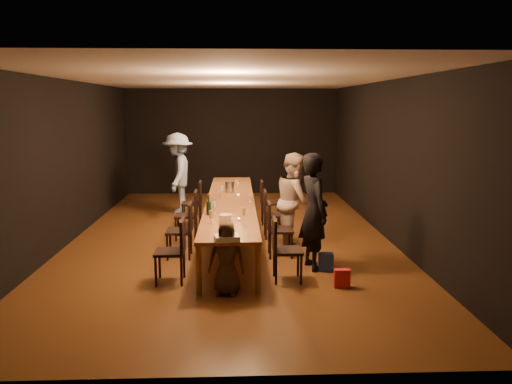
{
  "coord_description": "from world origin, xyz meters",
  "views": [
    {
      "loc": [
        0.12,
        -9.35,
        2.53
      ],
      "look_at": [
        0.46,
        -0.58,
        1.0
      ],
      "focal_mm": 35.0,
      "sensor_mm": 36.0,
      "label": 1
    }
  ],
  "objects_px": {
    "chair_left_3": "(192,203)",
    "ice_bucket": "(230,187)",
    "chair_right_2": "(275,214)",
    "chair_left_0": "(170,251)",
    "man_blue": "(178,173)",
    "chair_left_2": "(186,215)",
    "chair_right_0": "(288,250)",
    "woman_birthday": "(314,211)",
    "table": "(231,202)",
    "chair_right_1": "(280,229)",
    "champagne_bottle": "(209,205)",
    "chair_left_1": "(179,230)",
    "plate_stack": "(226,218)",
    "birthday_cake": "(227,238)",
    "chair_right_3": "(271,202)",
    "child": "(227,258)",
    "woman_tan": "(295,201)"
  },
  "relations": [
    {
      "from": "chair_left_3",
      "to": "man_blue",
      "type": "height_order",
      "value": "man_blue"
    },
    {
      "from": "champagne_bottle",
      "to": "chair_left_0",
      "type": "bearing_deg",
      "value": -114.9
    },
    {
      "from": "chair_left_1",
      "to": "ice_bucket",
      "type": "height_order",
      "value": "ice_bucket"
    },
    {
      "from": "man_blue",
      "to": "ice_bucket",
      "type": "xyz_separation_m",
      "value": [
        1.23,
        -1.47,
        -0.09
      ]
    },
    {
      "from": "birthday_cake",
      "to": "chair_left_0",
      "type": "bearing_deg",
      "value": 138.83
    },
    {
      "from": "ice_bucket",
      "to": "chair_right_0",
      "type": "bearing_deg",
      "value": -75.16
    },
    {
      "from": "child",
      "to": "chair_right_3",
      "type": "bearing_deg",
      "value": 86.43
    },
    {
      "from": "chair_left_0",
      "to": "chair_left_1",
      "type": "relative_size",
      "value": 1.0
    },
    {
      "from": "chair_left_3",
      "to": "woman_birthday",
      "type": "bearing_deg",
      "value": -144.64
    },
    {
      "from": "birthday_cake",
      "to": "champagne_bottle",
      "type": "distance_m",
      "value": 1.63
    },
    {
      "from": "chair_right_2",
      "to": "man_blue",
      "type": "distance_m",
      "value": 3.22
    },
    {
      "from": "chair_left_2",
      "to": "man_blue",
      "type": "xyz_separation_m",
      "value": [
        -0.41,
        2.39,
        0.48
      ]
    },
    {
      "from": "chair_right_0",
      "to": "champagne_bottle",
      "type": "bearing_deg",
      "value": -132.44
    },
    {
      "from": "woman_birthday",
      "to": "table",
      "type": "bearing_deg",
      "value": 20.35
    },
    {
      "from": "chair_right_0",
      "to": "chair_right_2",
      "type": "xyz_separation_m",
      "value": [
        0.0,
        2.4,
        0.0
      ]
    },
    {
      "from": "chair_left_3",
      "to": "chair_left_2",
      "type": "bearing_deg",
      "value": -180.0
    },
    {
      "from": "chair_right_0",
      "to": "plate_stack",
      "type": "relative_size",
      "value": 4.46
    },
    {
      "from": "chair_right_2",
      "to": "chair_left_2",
      "type": "distance_m",
      "value": 1.7
    },
    {
      "from": "plate_stack",
      "to": "chair_right_1",
      "type": "bearing_deg",
      "value": 34.21
    },
    {
      "from": "champagne_bottle",
      "to": "child",
      "type": "bearing_deg",
      "value": -78.61
    },
    {
      "from": "chair_right_2",
      "to": "chair_right_3",
      "type": "height_order",
      "value": "same"
    },
    {
      "from": "chair_left_1",
      "to": "plate_stack",
      "type": "distance_m",
      "value": 1.06
    },
    {
      "from": "chair_left_1",
      "to": "champagne_bottle",
      "type": "relative_size",
      "value": 2.77
    },
    {
      "from": "chair_left_0",
      "to": "ice_bucket",
      "type": "relative_size",
      "value": 4.34
    },
    {
      "from": "chair_left_3",
      "to": "champagne_bottle",
      "type": "xyz_separation_m",
      "value": [
        0.51,
        -2.51,
        0.45
      ]
    },
    {
      "from": "table",
      "to": "chair_right_2",
      "type": "height_order",
      "value": "chair_right_2"
    },
    {
      "from": "chair_left_0",
      "to": "chair_left_3",
      "type": "bearing_deg",
      "value": 0.0
    },
    {
      "from": "woman_tan",
      "to": "table",
      "type": "bearing_deg",
      "value": 59.9
    },
    {
      "from": "chair_left_2",
      "to": "child",
      "type": "distance_m",
      "value": 3.01
    },
    {
      "from": "man_blue",
      "to": "chair_left_1",
      "type": "bearing_deg",
      "value": 6.16
    },
    {
      "from": "table",
      "to": "plate_stack",
      "type": "relative_size",
      "value": 28.8
    },
    {
      "from": "table",
      "to": "woman_birthday",
      "type": "relative_size",
      "value": 3.3
    },
    {
      "from": "ice_bucket",
      "to": "chair_left_3",
      "type": "bearing_deg",
      "value": 160.83
    },
    {
      "from": "chair_left_3",
      "to": "ice_bucket",
      "type": "distance_m",
      "value": 0.95
    },
    {
      "from": "woman_tan",
      "to": "man_blue",
      "type": "xyz_separation_m",
      "value": [
        -2.41,
        3.09,
        0.09
      ]
    },
    {
      "from": "man_blue",
      "to": "ice_bucket",
      "type": "distance_m",
      "value": 1.92
    },
    {
      "from": "chair_left_0",
      "to": "birthday_cake",
      "type": "bearing_deg",
      "value": -120.99
    },
    {
      "from": "chair_right_2",
      "to": "man_blue",
      "type": "height_order",
      "value": "man_blue"
    },
    {
      "from": "chair_left_3",
      "to": "chair_right_1",
      "type": "bearing_deg",
      "value": -144.69
    },
    {
      "from": "woman_tan",
      "to": "champagne_bottle",
      "type": "height_order",
      "value": "woman_tan"
    },
    {
      "from": "chair_right_2",
      "to": "chair_left_2",
      "type": "relative_size",
      "value": 1.0
    },
    {
      "from": "chair_right_1",
      "to": "birthday_cake",
      "type": "height_order",
      "value": "chair_right_1"
    },
    {
      "from": "chair_right_1",
      "to": "chair_right_2",
      "type": "relative_size",
      "value": 1.0
    },
    {
      "from": "man_blue",
      "to": "child",
      "type": "relative_size",
      "value": 1.89
    },
    {
      "from": "table",
      "to": "chair_right_3",
      "type": "bearing_deg",
      "value": 54.69
    },
    {
      "from": "man_blue",
      "to": "champagne_bottle",
      "type": "bearing_deg",
      "value": 13.56
    },
    {
      "from": "man_blue",
      "to": "ice_bucket",
      "type": "height_order",
      "value": "man_blue"
    },
    {
      "from": "table",
      "to": "chair_right_2",
      "type": "bearing_deg",
      "value": 0.0
    },
    {
      "from": "birthday_cake",
      "to": "plate_stack",
      "type": "bearing_deg",
      "value": 81.8
    },
    {
      "from": "chair_right_2",
      "to": "chair_left_0",
      "type": "distance_m",
      "value": 2.94
    }
  ]
}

